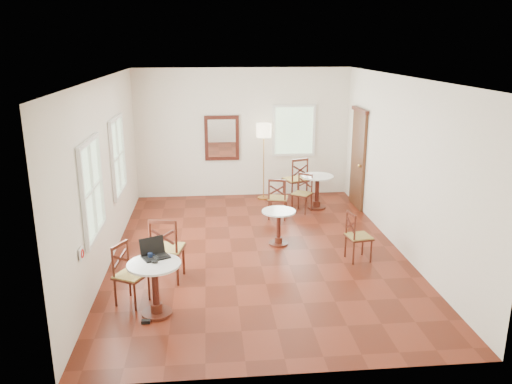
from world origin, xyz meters
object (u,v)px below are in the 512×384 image
chair_mid_a (278,198)px  navy_mug (150,256)px  cafe_table_back (317,188)px  chair_near_a (167,249)px  cafe_table_mid (279,224)px  water_glass (156,260)px  chair_near_b (130,274)px  floor_lamp (264,135)px  chair_back_b (303,193)px  mouse (155,262)px  chair_mid_b (358,236)px  laptop (154,252)px  chair_back_a (296,179)px  cafe_table_near (155,283)px  power_adapter (146,322)px

chair_mid_a → navy_mug: 4.25m
cafe_table_back → chair_near_a: bearing=-132.6°
cafe_table_mid → chair_near_a: size_ratio=0.62×
water_glass → chair_mid_a: bearing=60.4°
water_glass → chair_near_b: bearing=138.1°
chair_mid_a → floor_lamp: floor_lamp is taller
chair_back_b → navy_mug: (-2.81, -4.00, 0.38)m
cafe_table_back → chair_back_b: bearing=-151.6°
mouse → water_glass: water_glass is taller
cafe_table_mid → water_glass: bearing=-130.1°
chair_mid_b → laptop: size_ratio=1.96×
cafe_table_mid → chair_back_b: bearing=67.1°
chair_near_b → chair_back_a: size_ratio=0.85×
chair_near_a → floor_lamp: floor_lamp is taller
cafe_table_back → water_glass: 5.35m
chair_back_a → floor_lamp: size_ratio=0.58×
cafe_table_mid → laptop: size_ratio=1.49×
floor_lamp → navy_mug: size_ratio=18.07×
cafe_table_mid → chair_back_b: 1.99m
cafe_table_near → chair_near_a: 1.05m
cafe_table_back → power_adapter: size_ratio=6.51×
cafe_table_near → chair_mid_a: 4.34m
chair_back_b → water_glass: (-2.73, -4.16, 0.39)m
chair_mid_a → laptop: bearing=72.9°
chair_near_a → chair_mid_b: 3.16m
mouse → chair_mid_b: bearing=43.4°
cafe_table_mid → cafe_table_back: cafe_table_back is taller
chair_back_a → power_adapter: 5.92m
chair_mid_b → chair_back_a: size_ratio=0.82×
chair_back_b → laptop: 4.83m
chair_mid_a → floor_lamp: bearing=-70.0°
chair_mid_a → water_glass: (-2.13, -3.76, 0.36)m
chair_back_b → floor_lamp: bearing=161.0°
water_glass → power_adapter: bearing=-125.2°
cafe_table_back → chair_near_b: size_ratio=0.85×
cafe_table_back → mouse: size_ratio=8.60×
chair_back_a → water_glass: size_ratio=10.94×
chair_mid_b → laptop: 3.49m
cafe_table_mid → laptop: bearing=-133.6°
cafe_table_mid → chair_mid_a: 1.45m
chair_mid_a → chair_back_b: (0.60, 0.40, -0.03)m
navy_mug → cafe_table_mid: bearing=46.7°
chair_mid_a → navy_mug: size_ratio=8.91×
chair_back_a → laptop: chair_back_a is taller
chair_mid_b → laptop: laptop is taller
laptop → chair_mid_b: bearing=-4.1°
mouse → chair_near_b: bearing=155.8°
chair_mid_b → navy_mug: chair_mid_b is taller
cafe_table_back → chair_back_b: chair_back_b is taller
laptop → power_adapter: (-0.11, -0.45, -0.79)m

